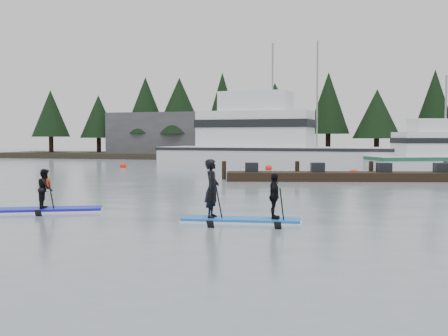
% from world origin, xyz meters
% --- Properties ---
extents(ground, '(160.00, 160.00, 0.00)m').
position_xyz_m(ground, '(0.00, 0.00, 0.00)').
color(ground, slate).
rests_on(ground, ground).
extents(far_shore, '(70.00, 8.00, 0.60)m').
position_xyz_m(far_shore, '(0.00, 42.00, 0.30)').
color(far_shore, '#2D281E').
rests_on(far_shore, ground).
extents(treeline, '(60.00, 4.00, 8.00)m').
position_xyz_m(treeline, '(0.00, 42.00, 0.00)').
color(treeline, black).
rests_on(treeline, ground).
extents(waterfront_building, '(18.00, 6.00, 5.00)m').
position_xyz_m(waterfront_building, '(-14.00, 44.00, 2.50)').
color(waterfront_building, '#4C4C51').
rests_on(waterfront_building, ground).
extents(fishing_boat_large, '(20.74, 7.06, 11.20)m').
position_xyz_m(fishing_boat_large, '(-2.13, 30.52, 0.87)').
color(fishing_boat_large, silver).
rests_on(fishing_boat_large, ground).
extents(fishing_boat_medium, '(12.39, 8.01, 7.50)m').
position_xyz_m(fishing_boat_medium, '(10.76, 28.00, 0.51)').
color(fishing_boat_medium, silver).
rests_on(fishing_boat_medium, ground).
extents(floating_dock, '(13.67, 4.91, 0.45)m').
position_xyz_m(floating_dock, '(4.71, 15.26, 0.23)').
color(floating_dock, black).
rests_on(floating_dock, ground).
extents(buoy_d, '(0.55, 0.55, 0.55)m').
position_xyz_m(buoy_d, '(4.50, 18.82, 0.00)').
color(buoy_d, '#FD270C').
rests_on(buoy_d, ground).
extents(buoy_b, '(0.48, 0.48, 0.48)m').
position_xyz_m(buoy_b, '(-1.56, 23.78, 0.00)').
color(buoy_b, '#FD270C').
rests_on(buoy_b, ground).
extents(buoy_a, '(0.48, 0.48, 0.48)m').
position_xyz_m(buoy_a, '(-12.79, 23.87, 0.00)').
color(buoy_a, '#FD270C').
rests_on(buoy_a, ground).
extents(paddleboard_solo, '(3.41, 2.16, 1.80)m').
position_xyz_m(paddleboard_solo, '(-4.08, -0.00, 0.40)').
color(paddleboard_solo, '#1212AE').
rests_on(paddleboard_solo, ground).
extents(paddleboard_duo, '(3.27, 1.29, 2.18)m').
position_xyz_m(paddleboard_duo, '(2.18, -0.45, 0.59)').
color(paddleboard_duo, blue).
rests_on(paddleboard_duo, ground).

